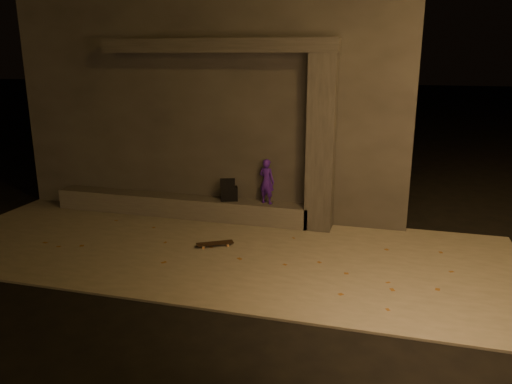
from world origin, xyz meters
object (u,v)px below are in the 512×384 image
(skateboarder, at_px, (267,181))
(backpack, at_px, (229,193))
(column, at_px, (321,144))
(skateboard, at_px, (215,243))

(skateboarder, bearing_deg, backpack, 18.94)
(column, xyz_separation_m, backpack, (-2.00, 0.00, -1.17))
(skateboarder, relative_size, backpack, 1.89)
(skateboarder, relative_size, skateboard, 1.40)
(backpack, xyz_separation_m, skateboard, (0.25, -1.63, -0.56))
(skateboarder, distance_m, backpack, 0.91)
(backpack, relative_size, skateboard, 0.74)
(column, height_order, skateboarder, column)
(skateboard, bearing_deg, backpack, 68.45)
(backpack, distance_m, skateboard, 1.74)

